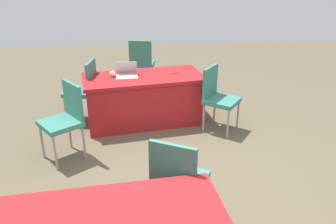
{
  "coord_description": "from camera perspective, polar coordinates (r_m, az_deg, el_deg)",
  "views": [
    {
      "loc": [
        0.42,
        3.08,
        2.34
      ],
      "look_at": [
        0.16,
        -0.14,
        0.9
      ],
      "focal_mm": 37.01,
      "sensor_mm": 36.0,
      "label": 1
    }
  ],
  "objects": [
    {
      "name": "chair_tucked_left",
      "position": [
        4.43,
        -16.59,
        -0.72
      ],
      "size": [
        0.62,
        0.62,
        0.97
      ],
      "rotation": [
        0.0,
        0.0,
        -0.93
      ],
      "color": "#9E9993",
      "rests_on": "ground"
    },
    {
      "name": "laptop_silver",
      "position": [
        5.18,
        -6.82,
        6.24
      ],
      "size": [
        0.33,
        0.31,
        0.21
      ],
      "rotation": [
        0.0,
        0.0,
        0.06
      ],
      "color": "silver",
      "rests_on": "table_foreground"
    },
    {
      "name": "chair_back_row",
      "position": [
        6.64,
        -4.35,
        8.4
      ],
      "size": [
        0.51,
        0.51,
        0.97
      ],
      "rotation": [
        0.0,
        0.0,
        2.96
      ],
      "color": "#9E9993",
      "rests_on": "ground"
    },
    {
      "name": "scissors_red",
      "position": [
        5.3,
        1.02,
        6.41
      ],
      "size": [
        0.18,
        0.11,
        0.01
      ],
      "primitive_type": "cube",
      "rotation": [
        0.0,
        0.0,
        0.48
      ],
      "color": "red",
      "rests_on": "table_foreground"
    },
    {
      "name": "chair_by_pillar",
      "position": [
        5.05,
        8.18,
        2.78
      ],
      "size": [
        0.62,
        0.62,
        0.94
      ],
      "rotation": [
        0.0,
        0.0,
        0.94
      ],
      "color": "#9E9993",
      "rests_on": "ground"
    },
    {
      "name": "chair_aisle",
      "position": [
        5.42,
        -13.65,
        4.0
      ],
      "size": [
        0.51,
        0.51,
        0.96
      ],
      "rotation": [
        0.0,
        0.0,
        4.55
      ],
      "color": "#9E9993",
      "rests_on": "ground"
    },
    {
      "name": "chair_tucked_right",
      "position": [
        3.11,
        1.63,
        -10.86
      ],
      "size": [
        0.59,
        0.59,
        0.97
      ],
      "rotation": [
        0.0,
        0.0,
        2.67
      ],
      "color": "#9E9993",
      "rests_on": "ground"
    },
    {
      "name": "ground_plane",
      "position": [
        3.89,
        2.55,
        -13.0
      ],
      "size": [
        14.4,
        14.4,
        0.0
      ],
      "primitive_type": "plane",
      "color": "brown"
    },
    {
      "name": "table_foreground",
      "position": [
        5.32,
        -4.02,
        2.19
      ],
      "size": [
        1.89,
        1.1,
        0.74
      ],
      "rotation": [
        0.0,
        0.0,
        0.17
      ],
      "color": "#AD1E23",
      "rests_on": "ground"
    },
    {
      "name": "yarn_ball",
      "position": [
        5.2,
        -9.1,
        6.23
      ],
      "size": [
        0.09,
        0.09,
        0.09
      ],
      "primitive_type": "sphere",
      "color": "beige",
      "rests_on": "table_foreground"
    }
  ]
}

